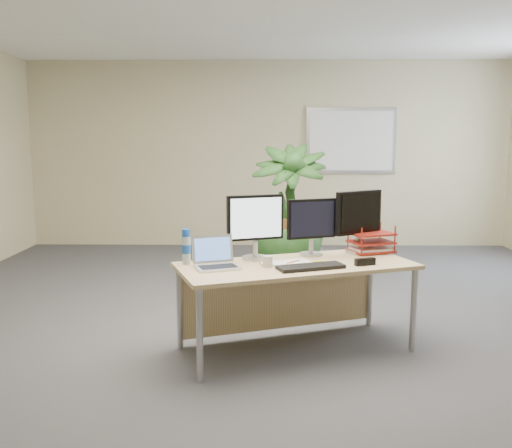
{
  "coord_description": "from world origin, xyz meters",
  "views": [
    {
      "loc": [
        -0.05,
        -4.41,
        1.61
      ],
      "look_at": [
        -0.12,
        0.35,
        0.88
      ],
      "focal_mm": 40.0,
      "sensor_mm": 36.0,
      "label": 1
    }
  ],
  "objects_px": {
    "desk": "(291,279)",
    "laptop": "(215,259)",
    "monitor_right": "(311,223)",
    "monitor_left": "(255,223)",
    "floor_plant": "(288,221)"
  },
  "relations": [
    {
      "from": "monitor_left",
      "to": "floor_plant",
      "type": "bearing_deg",
      "value": 78.32
    },
    {
      "from": "monitor_right",
      "to": "laptop",
      "type": "relative_size",
      "value": 1.19
    },
    {
      "from": "desk",
      "to": "monitor_left",
      "type": "bearing_deg",
      "value": 165.58
    },
    {
      "from": "floor_plant",
      "to": "laptop",
      "type": "height_order",
      "value": "floor_plant"
    },
    {
      "from": "monitor_left",
      "to": "laptop",
      "type": "xyz_separation_m",
      "value": [
        -0.29,
        -0.27,
        -0.23
      ]
    },
    {
      "from": "desk",
      "to": "monitor_left",
      "type": "xyz_separation_m",
      "value": [
        -0.28,
        0.07,
        0.42
      ]
    },
    {
      "from": "monitor_right",
      "to": "monitor_left",
      "type": "bearing_deg",
      "value": -161.49
    },
    {
      "from": "monitor_left",
      "to": "monitor_right",
      "type": "relative_size",
      "value": 1.1
    },
    {
      "from": "floor_plant",
      "to": "laptop",
      "type": "relative_size",
      "value": 3.93
    },
    {
      "from": "laptop",
      "to": "monitor_right",
      "type": "bearing_deg",
      "value": 30.03
    },
    {
      "from": "monitor_right",
      "to": "desk",
      "type": "bearing_deg",
      "value": -127.23
    },
    {
      "from": "desk",
      "to": "floor_plant",
      "type": "relative_size",
      "value": 1.26
    },
    {
      "from": "desk",
      "to": "laptop",
      "type": "xyz_separation_m",
      "value": [
        -0.56,
        -0.2,
        0.2
      ]
    },
    {
      "from": "floor_plant",
      "to": "monitor_left",
      "type": "xyz_separation_m",
      "value": [
        -0.31,
        -1.5,
        0.21
      ]
    },
    {
      "from": "desk",
      "to": "floor_plant",
      "type": "bearing_deg",
      "value": 88.78
    }
  ]
}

